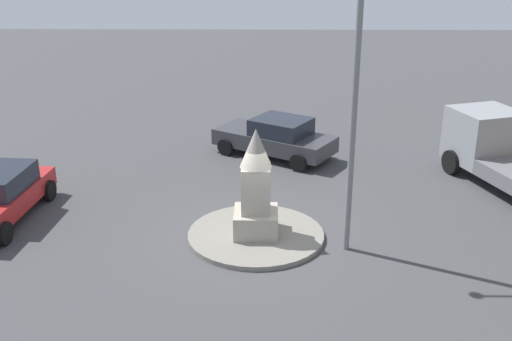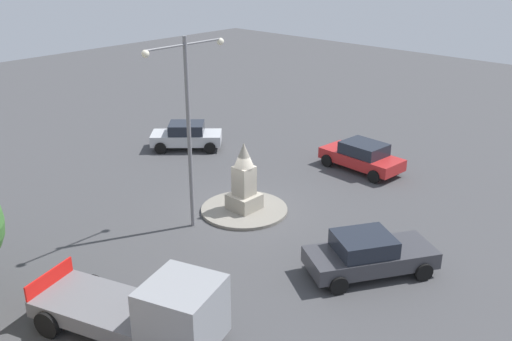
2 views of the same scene
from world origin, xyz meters
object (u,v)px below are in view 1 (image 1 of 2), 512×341
(streetlamp, at_px, (356,72))
(truck_grey_near_island, at_px, (503,153))
(car_dark_grey_approaching, at_px, (276,137))
(monument, at_px, (256,189))

(streetlamp, height_order, truck_grey_near_island, streetlamp)
(car_dark_grey_approaching, xyz_separation_m, truck_grey_near_island, (7.42, -2.55, 0.30))
(monument, distance_m, car_dark_grey_approaching, 6.66)
(truck_grey_near_island, bearing_deg, streetlamp, -140.65)
(monument, xyz_separation_m, streetlamp, (2.39, -0.62, 3.28))
(streetlamp, height_order, car_dark_grey_approaching, streetlamp)
(monument, relative_size, car_dark_grey_approaching, 0.63)
(car_dark_grey_approaching, bearing_deg, monument, -95.59)
(monument, bearing_deg, truck_grey_near_island, 26.62)
(monument, height_order, streetlamp, streetlamp)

